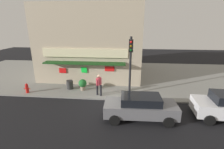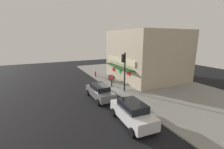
# 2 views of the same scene
# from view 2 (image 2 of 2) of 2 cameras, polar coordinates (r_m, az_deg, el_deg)

# --- Properties ---
(ground_plane) EXTENTS (54.19, 54.19, 0.00)m
(ground_plane) POSITION_cam_2_polar(r_m,az_deg,el_deg) (20.10, -0.78, -5.46)
(ground_plane) COLOR black
(sidewalk) EXTENTS (36.12, 12.48, 0.12)m
(sidewalk) POSITION_cam_2_polar(r_m,az_deg,el_deg) (23.29, 13.29, -3.02)
(sidewalk) COLOR gray
(sidewalk) RESTS_ON ground_plane
(corner_building) EXTENTS (10.29, 10.16, 7.45)m
(corner_building) POSITION_cam_2_polar(r_m,az_deg,el_deg) (25.21, 12.55, 7.03)
(corner_building) COLOR tan
(corner_building) RESTS_ON sidewalk
(traffic_light) EXTENTS (0.32, 0.58, 4.72)m
(traffic_light) POSITION_cam_2_polar(r_m,az_deg,el_deg) (18.33, 4.43, 2.86)
(traffic_light) COLOR black
(traffic_light) RESTS_ON sidewalk
(fire_hydrant) EXTENTS (0.49, 0.25, 0.84)m
(fire_hydrant) POSITION_cam_2_polar(r_m,az_deg,el_deg) (26.38, -6.09, 0.23)
(fire_hydrant) COLOR red
(fire_hydrant) RESTS_ON sidewalk
(trash_can) EXTENTS (0.58, 0.58, 0.77)m
(trash_can) POSITION_cam_2_polar(r_m,az_deg,el_deg) (23.85, -0.66, -1.15)
(trash_can) COLOR #2D2D2D
(trash_can) RESTS_ON sidewalk
(pedestrian) EXTENTS (0.54, 0.54, 1.76)m
(pedestrian) POSITION_cam_2_polar(r_m,az_deg,el_deg) (20.73, -0.14, -1.71)
(pedestrian) COLOR black
(pedestrian) RESTS_ON sidewalk
(potted_plant_by_doorway) EXTENTS (0.71, 0.71, 0.99)m
(potted_plant_by_doorway) POSITION_cam_2_polar(r_m,az_deg,el_deg) (22.65, 0.27, -1.46)
(potted_plant_by_doorway) COLOR gray
(potted_plant_by_doorway) RESTS_ON sidewalk
(parked_car_white) EXTENTS (4.61, 2.22, 1.70)m
(parked_car_white) POSITION_cam_2_polar(r_m,az_deg,el_deg) (12.46, 7.44, -13.52)
(parked_car_white) COLOR silver
(parked_car_white) RESTS_ON ground_plane
(parked_car_grey) EXTENTS (4.53, 2.01, 1.56)m
(parked_car_grey) POSITION_cam_2_polar(r_m,az_deg,el_deg) (16.97, -4.49, -6.21)
(parked_car_grey) COLOR slate
(parked_car_grey) RESTS_ON ground_plane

